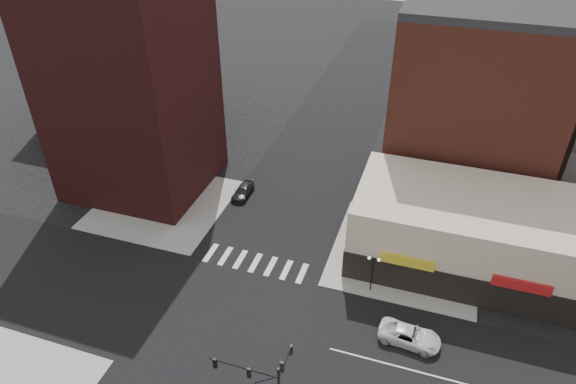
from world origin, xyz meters
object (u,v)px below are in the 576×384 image
(street_lamp_ne, at_px, (373,265))
(traffic_signal, at_px, (268,379))
(white_suv, at_px, (410,336))
(dark_sedan_north, at_px, (243,191))

(street_lamp_ne, bearing_deg, traffic_signal, -106.75)
(traffic_signal, relative_size, street_lamp_ne, 1.87)
(white_suv, distance_m, dark_sedan_north, 27.70)
(street_lamp_ne, xyz_separation_m, dark_sedan_north, (-18.00, 11.26, -2.65))
(street_lamp_ne, distance_m, dark_sedan_north, 21.40)
(traffic_signal, relative_size, dark_sedan_north, 1.77)
(white_suv, bearing_deg, traffic_signal, 144.38)
(white_suv, bearing_deg, dark_sedan_north, 58.58)
(traffic_signal, distance_m, street_lamp_ne, 16.62)
(white_suv, xyz_separation_m, dark_sedan_north, (-22.37, 16.33, -0.11))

